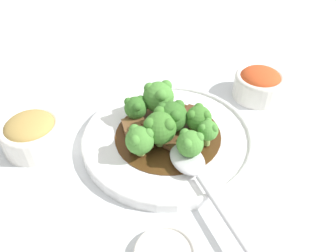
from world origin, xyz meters
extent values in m
plane|color=silver|center=(0.00, 0.00, 0.00)|extent=(4.00, 4.00, 0.00)
cylinder|color=white|center=(0.00, 0.00, 0.01)|extent=(0.28, 0.28, 0.01)
torus|color=white|center=(0.00, 0.00, 0.01)|extent=(0.28, 0.28, 0.01)
cylinder|color=#4C2D14|center=(0.00, 0.00, 0.01)|extent=(0.17, 0.17, 0.00)
cube|color=brown|center=(0.03, 0.01, 0.02)|extent=(0.06, 0.06, 0.01)
cube|color=#56331E|center=(-0.02, 0.04, 0.02)|extent=(0.07, 0.06, 0.01)
cube|color=brown|center=(-0.01, -0.05, 0.02)|extent=(0.07, 0.04, 0.01)
cube|color=#56331E|center=(-0.02, -0.01, 0.03)|extent=(0.06, 0.06, 0.01)
cylinder|color=#7FA84C|center=(-0.06, 0.00, 0.03)|extent=(0.02, 0.02, 0.01)
sphere|color=#4C8E38|center=(-0.06, 0.00, 0.05)|extent=(0.05, 0.05, 0.05)
sphere|color=#4C8E38|center=(-0.04, 0.00, 0.07)|extent=(0.02, 0.02, 0.02)
sphere|color=#4C8E38|center=(-0.07, 0.02, 0.07)|extent=(0.02, 0.02, 0.02)
sphere|color=#4C8E38|center=(-0.07, -0.01, 0.07)|extent=(0.02, 0.02, 0.02)
cylinder|color=#7FA84C|center=(0.02, -0.02, 0.03)|extent=(0.02, 0.02, 0.01)
sphere|color=#427F2D|center=(0.02, -0.02, 0.05)|extent=(0.05, 0.05, 0.05)
sphere|color=#427F2D|center=(0.03, -0.01, 0.07)|extent=(0.02, 0.02, 0.02)
sphere|color=#427F2D|center=(0.00, -0.01, 0.07)|extent=(0.02, 0.02, 0.02)
sphere|color=#427F2D|center=(0.02, -0.03, 0.07)|extent=(0.02, 0.02, 0.02)
cylinder|color=#7FA84C|center=(0.06, 0.02, 0.03)|extent=(0.01, 0.01, 0.01)
sphere|color=#4C8E38|center=(0.06, 0.02, 0.05)|extent=(0.04, 0.04, 0.04)
sphere|color=#4C8E38|center=(0.06, 0.03, 0.06)|extent=(0.02, 0.02, 0.02)
sphere|color=#4C8E38|center=(0.05, 0.01, 0.06)|extent=(0.02, 0.02, 0.02)
sphere|color=#4C8E38|center=(0.07, 0.01, 0.06)|extent=(0.02, 0.02, 0.02)
cylinder|color=#7FA84C|center=(0.00, 0.01, 0.03)|extent=(0.02, 0.02, 0.02)
sphere|color=#387028|center=(0.00, 0.01, 0.05)|extent=(0.05, 0.05, 0.05)
sphere|color=#387028|center=(-0.01, 0.02, 0.07)|extent=(0.02, 0.02, 0.02)
sphere|color=#387028|center=(-0.01, -0.01, 0.07)|extent=(0.02, 0.02, 0.02)
sphere|color=#387028|center=(0.02, 0.01, 0.07)|extent=(0.02, 0.02, 0.02)
cylinder|color=#8EB756|center=(0.04, 0.05, 0.03)|extent=(0.01, 0.01, 0.02)
sphere|color=#4C8E38|center=(0.04, 0.05, 0.05)|extent=(0.03, 0.03, 0.03)
sphere|color=#4C8E38|center=(0.03, 0.05, 0.06)|extent=(0.01, 0.01, 0.01)
sphere|color=#4C8E38|center=(0.04, 0.04, 0.06)|extent=(0.01, 0.01, 0.01)
sphere|color=#4C8E38|center=(0.05, 0.06, 0.06)|extent=(0.01, 0.01, 0.01)
cylinder|color=#8EB756|center=(0.03, -0.05, 0.02)|extent=(0.01, 0.01, 0.01)
sphere|color=#4C8E38|center=(0.03, -0.05, 0.05)|extent=(0.04, 0.04, 0.04)
sphere|color=#4C8E38|center=(0.02, -0.06, 0.06)|extent=(0.02, 0.02, 0.02)
sphere|color=#4C8E38|center=(0.04, -0.06, 0.06)|extent=(0.02, 0.02, 0.02)
sphere|color=#4C8E38|center=(0.03, -0.04, 0.06)|extent=(0.02, 0.02, 0.02)
cylinder|color=#8EB756|center=(-0.05, -0.04, 0.02)|extent=(0.01, 0.01, 0.01)
sphere|color=#387028|center=(-0.05, -0.04, 0.04)|extent=(0.04, 0.04, 0.04)
sphere|color=#387028|center=(-0.06, -0.05, 0.05)|extent=(0.01, 0.01, 0.01)
sphere|color=#387028|center=(-0.04, -0.04, 0.05)|extent=(0.01, 0.01, 0.01)
sphere|color=#387028|center=(-0.06, -0.03, 0.05)|extent=(0.01, 0.01, 0.01)
cylinder|color=#8EB756|center=(0.01, 0.05, 0.03)|extent=(0.01, 0.01, 0.01)
sphere|color=#427F2D|center=(0.01, 0.05, 0.05)|extent=(0.04, 0.04, 0.04)
sphere|color=#427F2D|center=(0.01, 0.03, 0.06)|extent=(0.02, 0.02, 0.02)
sphere|color=#427F2D|center=(0.02, 0.06, 0.06)|extent=(0.02, 0.02, 0.02)
sphere|color=#427F2D|center=(0.00, 0.05, 0.06)|extent=(0.02, 0.02, 0.02)
ellipsoid|color=silver|center=(0.07, 0.01, 0.03)|extent=(0.07, 0.06, 0.01)
cylinder|color=silver|center=(0.17, 0.02, 0.02)|extent=(0.13, 0.02, 0.01)
cylinder|color=white|center=(-0.08, 0.20, 0.00)|extent=(0.05, 0.05, 0.01)
cylinder|color=white|center=(-0.08, 0.20, 0.02)|extent=(0.10, 0.10, 0.04)
torus|color=white|center=(-0.08, 0.20, 0.04)|extent=(0.10, 0.10, 0.01)
ellipsoid|color=#D14C23|center=(-0.08, 0.20, 0.04)|extent=(0.07, 0.07, 0.03)
cylinder|color=white|center=(-0.05, -0.21, 0.00)|extent=(0.05, 0.05, 0.01)
cylinder|color=white|center=(-0.05, -0.21, 0.02)|extent=(0.10, 0.10, 0.04)
torus|color=white|center=(-0.05, -0.21, 0.04)|extent=(0.10, 0.10, 0.01)
ellipsoid|color=tan|center=(-0.05, -0.21, 0.04)|extent=(0.08, 0.08, 0.03)
camera|label=1|loc=(0.38, -0.11, 0.38)|focal=35.00mm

